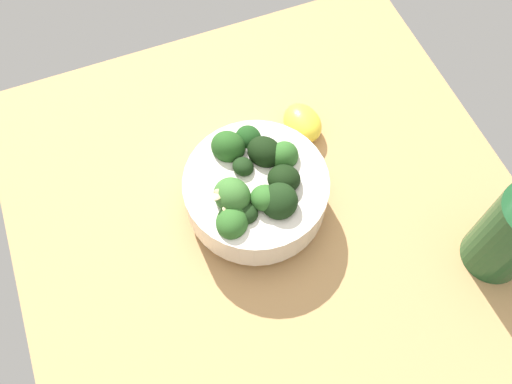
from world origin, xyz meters
The scene contains 3 objects.
ground_plane centered at (0.00, 0.00, -2.31)cm, with size 64.37×64.37×4.63cm, color tan.
bowl_of_broccoli centered at (1.38, -1.30, 4.85)cm, with size 17.61×17.61×10.57cm.
lemon_wedge centered at (-8.86, -9.90, 1.93)cm, with size 6.28×4.81×3.86cm, color yellow.
Camera 1 is at (12.60, 27.63, 63.62)cm, focal length 38.27 mm.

